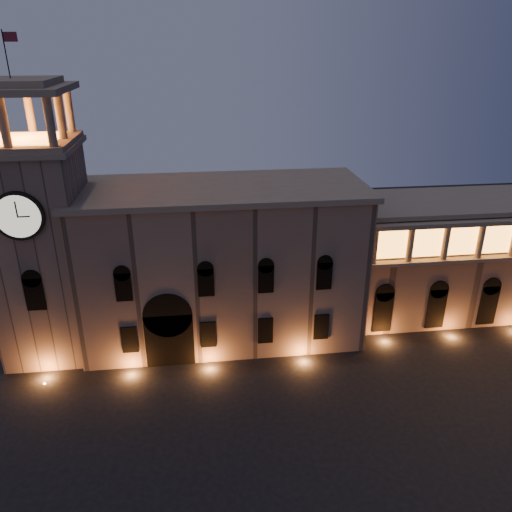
{
  "coord_description": "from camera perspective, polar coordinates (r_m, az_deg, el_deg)",
  "views": [
    {
      "loc": [
        -4.58,
        -28.53,
        31.51
      ],
      "look_at": [
        1.01,
        16.0,
        12.07
      ],
      "focal_mm": 35.0,
      "sensor_mm": 36.0,
      "label": 1
    }
  ],
  "objects": [
    {
      "name": "ground",
      "position": [
        42.75,
        1.46,
        -24.07
      ],
      "size": [
        160.0,
        160.0,
        0.0
      ],
      "primitive_type": "plane",
      "color": "black",
      "rests_on": "ground"
    },
    {
      "name": "colonnade_wing",
      "position": [
        68.37,
        25.81,
        0.26
      ],
      "size": [
        40.6,
        11.5,
        14.5
      ],
      "color": "#775E4C",
      "rests_on": "ground"
    },
    {
      "name": "government_building",
      "position": [
        55.41,
        -3.93,
        -0.87
      ],
      "size": [
        30.8,
        12.8,
        17.6
      ],
      "color": "#7C6351",
      "rests_on": "ground"
    },
    {
      "name": "clock_tower",
      "position": [
        55.37,
        -23.37,
        1.34
      ],
      "size": [
        9.8,
        9.8,
        32.4
      ],
      "color": "#7C6351",
      "rests_on": "ground"
    }
  ]
}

